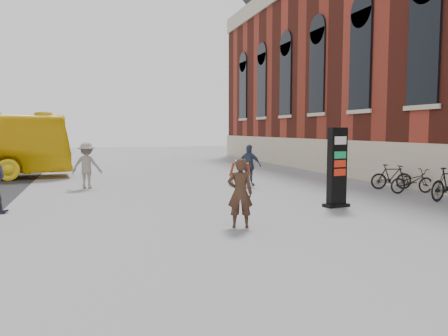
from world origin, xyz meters
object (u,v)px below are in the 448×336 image
object	(u,v)px
info_pylon	(337,168)
woman	(240,192)
pedestrian_c	(249,165)
bike_6	(412,181)
pedestrian_b	(87,165)
bike_7	(391,177)
bike_5	(448,184)

from	to	relation	value
info_pylon	woman	xyz separation A→B (m)	(-3.67, -1.75, -0.34)
info_pylon	pedestrian_c	distance (m)	5.40
bike_6	pedestrian_c	bearing A→B (deg)	59.37
pedestrian_b	info_pylon	bearing A→B (deg)	154.46
bike_6	bike_7	size ratio (longest dim) A/B	1.05
info_pylon	pedestrian_b	distance (m)	9.65
woman	bike_5	bearing A→B (deg)	-148.05
pedestrian_b	bike_6	distance (m)	12.28
pedestrian_c	bike_6	xyz separation A→B (m)	(4.93, -3.67, -0.41)
pedestrian_c	bike_5	bearing A→B (deg)	175.79
pedestrian_c	pedestrian_b	bearing A→B (deg)	32.85
info_pylon	pedestrian_b	xyz separation A→B (m)	(-7.14, 6.48, -0.27)
bike_7	bike_6	bearing A→B (deg)	-165.24
woman	bike_7	distance (m)	9.05
info_pylon	bike_7	bearing A→B (deg)	25.40
info_pylon	bike_5	distance (m)	4.19
bike_6	bike_7	distance (m)	1.13
info_pylon	bike_5	size ratio (longest dim) A/B	1.30
pedestrian_b	bike_6	size ratio (longest dim) A/B	1.07
pedestrian_c	bike_5	size ratio (longest dim) A/B	0.94
woman	bike_7	xyz separation A→B (m)	(7.82, 4.55, -0.36)
pedestrian_b	bike_7	distance (m)	11.88
bike_7	bike_5	bearing A→B (deg)	-165.24
pedestrian_b	bike_5	size ratio (longest dim) A/B	1.00
bike_7	pedestrian_c	bearing A→B (deg)	77.53
woman	bike_7	size ratio (longest dim) A/B	1.02
pedestrian_c	bike_6	bearing A→B (deg)	-173.51
info_pylon	bike_6	distance (m)	4.53
pedestrian_b	woman	bearing A→B (deg)	129.54
bike_5	pedestrian_b	bearing A→B (deg)	46.15
info_pylon	bike_7	distance (m)	5.05
pedestrian_b	pedestrian_c	world-z (taller)	pedestrian_b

